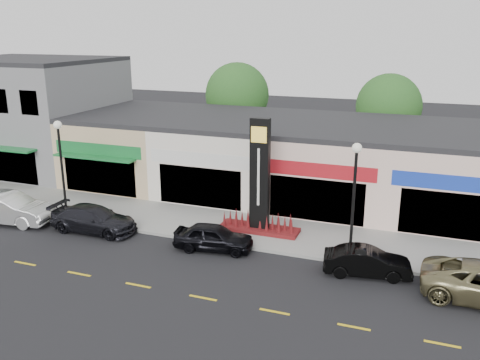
{
  "coord_description": "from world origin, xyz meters",
  "views": [
    {
      "loc": [
        10.71,
        -19.55,
        10.39
      ],
      "look_at": [
        1.99,
        4.0,
        2.9
      ],
      "focal_mm": 38.0,
      "sensor_mm": 36.0,
      "label": 1
    }
  ],
  "objects": [
    {
      "name": "pylon_sign",
      "position": [
        3.0,
        4.2,
        2.27
      ],
      "size": [
        4.2,
        1.3,
        6.0
      ],
      "color": "#52130E",
      "rests_on": "sidewalk"
    },
    {
      "name": "lamp_west_near",
      "position": [
        -8.0,
        2.5,
        3.48
      ],
      "size": [
        0.44,
        0.44,
        5.47
      ],
      "color": "black",
      "rests_on": "sidewalk"
    },
    {
      "name": "ground",
      "position": [
        0.0,
        0.0,
        0.0
      ],
      "size": [
        120.0,
        120.0,
        0.0
      ],
      "primitive_type": "plane",
      "color": "black",
      "rests_on": "ground"
    },
    {
      "name": "building_grey_2story",
      "position": [
        -18.0,
        11.48,
        4.14
      ],
      "size": [
        12.0,
        10.95,
        8.3
      ],
      "color": "slate",
      "rests_on": "ground"
    },
    {
      "name": "lamp_east_near",
      "position": [
        8.0,
        2.5,
        3.48
      ],
      "size": [
        0.44,
        0.44,
        5.47
      ],
      "color": "black",
      "rests_on": "sidewalk"
    },
    {
      "name": "tree_rear_west",
      "position": [
        -4.0,
        19.5,
        5.22
      ],
      "size": [
        5.2,
        5.2,
        7.83
      ],
      "color": "#382619",
      "rests_on": "ground"
    },
    {
      "name": "sidewalk",
      "position": [
        0.0,
        4.35,
        0.07
      ],
      "size": [
        52.0,
        4.3,
        0.15
      ],
      "primitive_type": "cube",
      "color": "gray",
      "rests_on": "ground"
    },
    {
      "name": "curb",
      "position": [
        0.0,
        2.1,
        0.07
      ],
      "size": [
        52.0,
        0.2,
        0.15
      ],
      "primitive_type": "cube",
      "color": "gray",
      "rests_on": "ground"
    },
    {
      "name": "car_black_conv",
      "position": [
        8.92,
        1.32,
        0.62
      ],
      "size": [
        1.91,
        3.94,
        1.25
      ],
      "primitive_type": "imported",
      "rotation": [
        0.0,
        0.0,
        1.73
      ],
      "color": "black",
      "rests_on": "ground"
    },
    {
      "name": "shop_pink_e",
      "position": [
        12.5,
        11.47,
        2.4
      ],
      "size": [
        7.0,
        10.01,
        4.8
      ],
      "color": "beige",
      "rests_on": "ground"
    },
    {
      "name": "car_black_sedan",
      "position": [
        1.57,
        1.45,
        0.66
      ],
      "size": [
        2.09,
        4.06,
        1.32
      ],
      "primitive_type": "imported",
      "rotation": [
        0.0,
        0.0,
        1.71
      ],
      "color": "black",
      "rests_on": "ground"
    },
    {
      "name": "tree_rear_mid",
      "position": [
        8.0,
        19.5,
        4.88
      ],
      "size": [
        4.8,
        4.8,
        7.29
      ],
      "color": "#382619",
      "rests_on": "ground"
    },
    {
      "name": "car_white_van",
      "position": [
        -10.57,
        0.83,
        0.84
      ],
      "size": [
        2.32,
        5.24,
        1.67
      ],
      "primitive_type": "imported",
      "rotation": [
        0.0,
        0.0,
        1.68
      ],
      "color": "white",
      "rests_on": "ground"
    },
    {
      "name": "shop_beige",
      "position": [
        -8.5,
        11.46,
        2.4
      ],
      "size": [
        7.0,
        10.85,
        4.8
      ],
      "color": "tan",
      "rests_on": "ground"
    },
    {
      "name": "shop_cream",
      "position": [
        -1.5,
        11.47,
        2.4
      ],
      "size": [
        7.0,
        10.01,
        4.8
      ],
      "color": "white",
      "rests_on": "ground"
    },
    {
      "name": "car_dark_sedan",
      "position": [
        -5.35,
        1.41,
        0.69
      ],
      "size": [
        2.01,
        4.79,
        1.38
      ],
      "primitive_type": "imported",
      "rotation": [
        0.0,
        0.0,
        1.59
      ],
      "color": "black",
      "rests_on": "ground"
    },
    {
      "name": "shop_pink_w",
      "position": [
        5.5,
        11.47,
        2.4
      ],
      "size": [
        7.0,
        10.01,
        4.8
      ],
      "color": "beige",
      "rests_on": "ground"
    }
  ]
}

